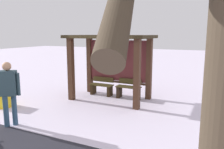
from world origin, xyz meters
The scene contains 6 objects.
ground_plane centered at (0.00, 0.00, 0.00)m, with size 60.00×60.00×0.00m, color white.
bus_shelter centered at (0.00, 0.17, 1.87)m, with size 3.19×1.89×2.51m.
bench_left_inside centered at (-0.61, 0.42, 0.33)m, with size 1.00×0.39×0.74m.
bench_center_inside centered at (0.61, 0.42, 0.34)m, with size 1.00×0.41×0.77m.
person_walking centered at (-1.35, -3.60, 1.07)m, with size 0.60×0.45×1.81m.
grit_bin centered at (-3.05, -2.49, 0.28)m, with size 0.70×0.56×0.56m, color yellow.
Camera 1 is at (3.88, -7.88, 2.57)m, focal length 36.72 mm.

